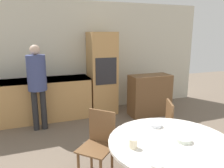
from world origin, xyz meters
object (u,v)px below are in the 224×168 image
sideboard (150,95)px  chair_far_right (162,126)px  bowl_far (184,140)px  chair_far_left (99,141)px  dining_table (170,160)px  bowl_near (155,125)px  cup (133,143)px  oven_unit (102,73)px  person_standing (37,79)px  bowl_centre (157,166)px

sideboard → chair_far_right: size_ratio=1.08×
chair_far_right → bowl_far: 0.97m
chair_far_left → dining_table: bearing=-5.5°
bowl_near → dining_table: bearing=-96.8°
chair_far_left → bowl_far: 1.09m
cup → bowl_far: bearing=-7.0°
oven_unit → person_standing: (-1.46, -0.52, 0.08)m
chair_far_left → bowl_far: bearing=-2.2°
cup → bowl_near: size_ratio=0.60×
chair_far_right → person_standing: bearing=-111.8°
bowl_far → person_standing: bearing=118.4°
bowl_centre → sideboard: bearing=60.9°
bowl_far → chair_far_right: bearing=69.8°
cup → sideboard: bearing=56.7°
sideboard → bowl_near: 2.38m
dining_table → chair_far_right: size_ratio=1.54×
dining_table → cup: bearing=177.8°
chair_far_right → bowl_far: (-0.32, -0.88, 0.26)m
sideboard → oven_unit: bearing=150.3°
sideboard → chair_far_right: sideboard is taller
dining_table → cup: cup is taller
sideboard → cup: (-1.61, -2.45, 0.31)m
bowl_centre → cup: bearing=95.0°
oven_unit → bowl_far: oven_unit is taller
chair_far_left → bowl_far: chair_far_left is taller
oven_unit → cup: 3.08m
oven_unit → bowl_centre: bearing=-100.1°
bowl_centre → bowl_far: (0.53, 0.32, -0.01)m
chair_far_left → cup: bearing=-32.6°
bowl_centre → dining_table: bearing=42.3°
oven_unit → person_standing: 1.55m
oven_unit → cup: oven_unit is taller
dining_table → person_standing: person_standing is taller
bowl_near → bowl_far: 0.45m
sideboard → person_standing: (-2.43, 0.03, 0.56)m
person_standing → bowl_near: (1.31, -2.11, -0.28)m
person_standing → bowl_far: (1.38, -2.55, -0.28)m
chair_far_left → bowl_near: bearing=17.7°
cup → bowl_far: 0.57m
bowl_centre → bowl_far: size_ratio=0.72×
oven_unit → bowl_near: oven_unit is taller
cup → bowl_near: (0.49, 0.38, -0.03)m
chair_far_right → person_standing: (-1.70, 1.68, 0.54)m
sideboard → bowl_far: sideboard is taller
cup → bowl_near: cup is taller
sideboard → cup: 2.95m
oven_unit → chair_far_left: (-0.79, -2.30, -0.46)m
chair_far_right → bowl_centre: chair_far_right is taller
person_standing → bowl_centre: 3.01m
person_standing → chair_far_right: bearing=-44.5°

